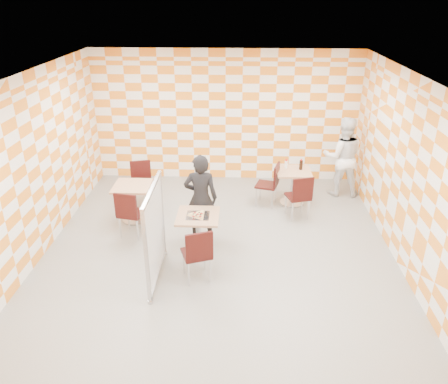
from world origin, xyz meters
name	(u,v)px	position (x,y,z in m)	size (l,w,h in m)	color
room_shell	(219,164)	(0.00, 0.54, 1.50)	(7.00, 7.00, 7.00)	gray
main_table	(198,228)	(-0.33, 0.13, 0.51)	(0.70, 0.70, 0.75)	tan
second_table	(293,181)	(1.46, 2.16, 0.51)	(0.70, 0.70, 0.75)	tan
empty_table	(133,197)	(-1.70, 1.29, 0.51)	(0.70, 0.70, 0.75)	tan
chair_main_front	(198,252)	(-0.26, -0.65, 0.54)	(0.54, 0.55, 0.92)	black
chair_second_front	(300,194)	(1.52, 1.45, 0.54)	(0.53, 0.53, 0.92)	black
chair_second_side	(271,181)	(1.00, 2.05, 0.54)	(0.53, 0.52, 0.92)	black
chair_empty_near	(129,211)	(-1.62, 0.62, 0.54)	(0.50, 0.51, 0.92)	black
chair_empty_far	(141,180)	(-1.70, 2.03, 0.54)	(0.51, 0.52, 0.92)	black
partition	(155,234)	(-0.92, -0.56, 0.79)	(0.08, 1.38, 1.55)	white
man_dark	(201,198)	(-0.33, 0.65, 0.81)	(0.59, 0.39, 1.62)	black
man_white	(342,157)	(2.55, 2.68, 0.87)	(0.85, 0.66, 1.74)	white
pizza_on_foil	(198,215)	(-0.33, 0.12, 0.77)	(0.40, 0.40, 0.04)	silver
sport_bottle	(286,164)	(1.31, 2.29, 0.84)	(0.06, 0.06, 0.20)	white
soda_bottle	(301,165)	(1.61, 2.22, 0.85)	(0.07, 0.07, 0.23)	black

